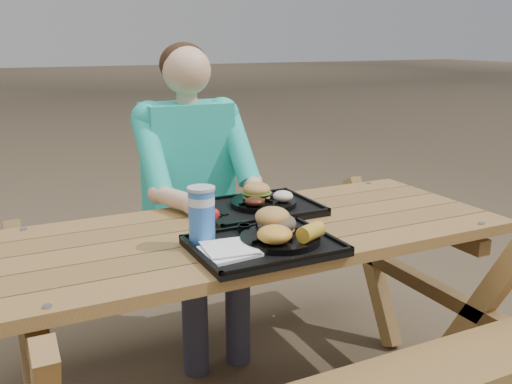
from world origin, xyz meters
name	(u,v)px	position (x,y,z in m)	size (l,w,h in m)	color
picnic_table	(256,322)	(0.00, 0.00, 0.38)	(1.80, 1.49, 0.75)	#999999
tray_near	(264,247)	(-0.08, -0.21, 0.76)	(0.45, 0.35, 0.02)	black
tray_far	(258,209)	(0.09, 0.17, 0.76)	(0.45, 0.35, 0.02)	black
plate_near	(280,239)	(-0.02, -0.22, 0.78)	(0.26, 0.26, 0.02)	black
plate_far	(263,203)	(0.12, 0.18, 0.78)	(0.26, 0.26, 0.02)	black
napkin_stack	(228,250)	(-0.21, -0.24, 0.78)	(0.16, 0.16, 0.02)	white
soda_cup	(202,216)	(-0.25, -0.11, 0.86)	(0.08, 0.08, 0.17)	blue
condiment_bbq	(244,228)	(-0.09, -0.08, 0.78)	(0.04, 0.04, 0.03)	#340F05
condiment_mustard	(264,226)	(-0.02, -0.10, 0.79)	(0.05, 0.05, 0.03)	yellow
sandwich	(277,213)	(-0.01, -0.17, 0.85)	(0.12, 0.12, 0.13)	#BD8942
mac_cheese	(275,234)	(-0.07, -0.27, 0.82)	(0.11, 0.11, 0.06)	gold
corn_cob	(311,232)	(0.05, -0.30, 0.82)	(0.09, 0.09, 0.05)	gold
cutlery_far	(215,211)	(-0.08, 0.18, 0.77)	(0.02, 0.14, 0.01)	black
burger	(257,186)	(0.11, 0.21, 0.84)	(0.11, 0.11, 0.10)	#C68B46
baked_beans	(255,201)	(0.06, 0.12, 0.81)	(0.07, 0.07, 0.03)	#451C0D
potato_salad	(283,196)	(0.18, 0.13, 0.81)	(0.08, 0.08, 0.04)	#F3E4CE
diner	(190,210)	(-0.02, 0.65, 0.64)	(0.48, 0.84, 1.28)	teal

